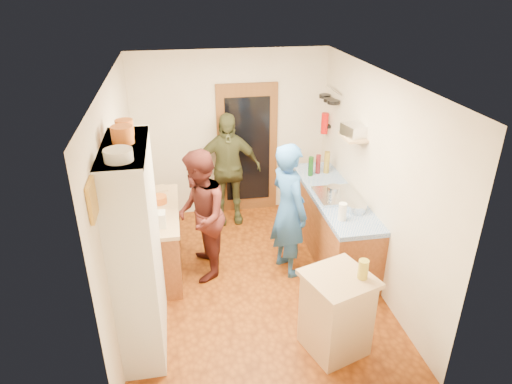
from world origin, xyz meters
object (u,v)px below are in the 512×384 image
object	(u,v)px
person_hob	(292,210)
person_back	(228,169)
island_base	(336,315)
right_counter_base	(332,224)
hutch_body	(137,251)
person_left	(202,215)

from	to	relation	value
person_hob	person_back	world-z (taller)	person_hob
island_base	person_hob	distance (m)	1.53
person_hob	person_back	xyz separation A→B (m)	(-0.63, 1.48, -0.01)
right_counter_base	person_hob	world-z (taller)	person_hob
island_base	person_back	size ratio (longest dim) A/B	0.49
person_hob	person_back	size ratio (longest dim) A/B	1.01
right_counter_base	hutch_body	bearing A→B (deg)	-152.53
right_counter_base	person_hob	bearing A→B (deg)	-152.14
person_hob	hutch_body	bearing A→B (deg)	98.17
island_base	person_left	distance (m)	2.07
right_counter_base	island_base	xyz separation A→B (m)	(-0.56, -1.81, 0.01)
island_base	person_hob	bearing A→B (deg)	94.29
hutch_body	person_back	distance (m)	2.71
hutch_body	person_back	xyz separation A→B (m)	(1.19, 2.43, -0.22)
hutch_body	island_base	size ratio (longest dim) A/B	2.56
island_base	right_counter_base	bearing A→B (deg)	72.74
person_hob	person_left	distance (m)	1.13
person_left	person_back	size ratio (longest dim) A/B	0.97
person_back	person_left	bearing A→B (deg)	-108.37
right_counter_base	person_left	bearing A→B (deg)	-173.45
island_base	person_left	world-z (taller)	person_left
hutch_body	right_counter_base	bearing A→B (deg)	27.47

